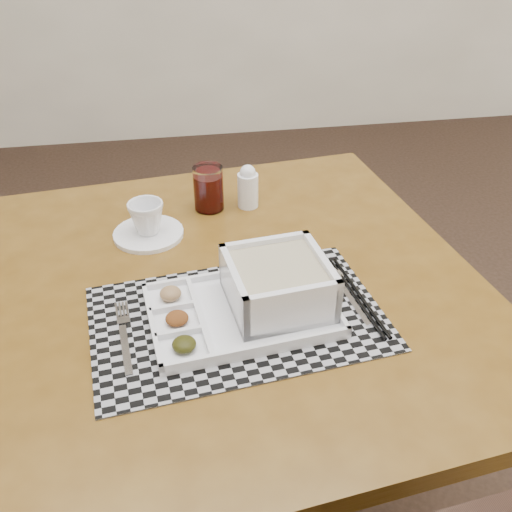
# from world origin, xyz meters

# --- Properties ---
(floor) EXTENTS (5.00, 5.00, 0.00)m
(floor) POSITION_xyz_m (0.00, 0.00, 0.00)
(floor) COLOR black
(floor) RESTS_ON ground
(dining_table) EXTENTS (1.07, 1.07, 0.72)m
(dining_table) POSITION_xyz_m (-0.16, -0.02, 0.65)
(dining_table) COLOR #5A3910
(dining_table) RESTS_ON ground
(placemat) EXTENTS (0.54, 0.38, 0.00)m
(placemat) POSITION_xyz_m (-0.15, -0.13, 0.73)
(placemat) COLOR #9C9DA3
(placemat) RESTS_ON dining_table
(serving_tray) EXTENTS (0.34, 0.26, 0.10)m
(serving_tray) POSITION_xyz_m (-0.09, -0.11, 0.76)
(serving_tray) COLOR white
(serving_tray) RESTS_ON placemat
(fork) EXTENTS (0.04, 0.19, 0.00)m
(fork) POSITION_xyz_m (-0.34, -0.14, 0.73)
(fork) COLOR silver
(fork) RESTS_ON placemat
(spoon) EXTENTS (0.04, 0.18, 0.01)m
(spoon) POSITION_xyz_m (0.05, -0.05, 0.73)
(spoon) COLOR silver
(spoon) RESTS_ON placemat
(chopsticks) EXTENTS (0.04, 0.24, 0.01)m
(chopsticks) POSITION_xyz_m (0.08, -0.11, 0.73)
(chopsticks) COLOR black
(chopsticks) RESTS_ON placemat
(saucer) EXTENTS (0.15, 0.15, 0.01)m
(saucer) POSITION_xyz_m (-0.30, 0.18, 0.73)
(saucer) COLOR white
(saucer) RESTS_ON dining_table
(cup) EXTENTS (0.08, 0.08, 0.07)m
(cup) POSITION_xyz_m (-0.30, 0.18, 0.77)
(cup) COLOR white
(cup) RESTS_ON saucer
(juice_glass) EXTENTS (0.07, 0.07, 0.10)m
(juice_glass) POSITION_xyz_m (-0.16, 0.27, 0.77)
(juice_glass) COLOR white
(juice_glass) RESTS_ON dining_table
(creamer_bottle) EXTENTS (0.05, 0.05, 0.10)m
(creamer_bottle) POSITION_xyz_m (-0.07, 0.27, 0.77)
(creamer_bottle) COLOR white
(creamer_bottle) RESTS_ON dining_table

